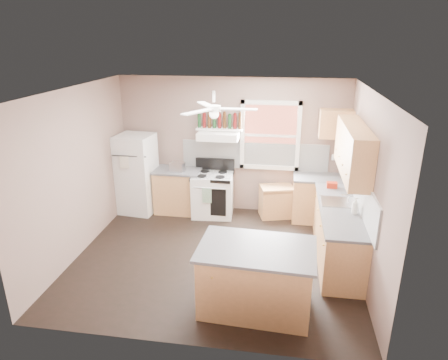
% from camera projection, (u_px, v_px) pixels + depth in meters
% --- Properties ---
extents(floor, '(4.50, 4.50, 0.00)m').
position_uv_depth(floor, '(215.00, 257.00, 6.57)').
color(floor, black).
rests_on(floor, ground).
extents(ceiling, '(4.50, 4.50, 0.00)m').
position_uv_depth(ceiling, '(214.00, 91.00, 5.64)').
color(ceiling, white).
rests_on(ceiling, ground).
extents(wall_back, '(4.50, 0.05, 2.70)m').
position_uv_depth(wall_back, '(232.00, 146.00, 7.98)').
color(wall_back, '#7A6157').
rests_on(wall_back, ground).
extents(wall_right, '(0.05, 4.00, 2.70)m').
position_uv_depth(wall_right, '(369.00, 188.00, 5.78)').
color(wall_right, '#7A6157').
rests_on(wall_right, ground).
extents(wall_left, '(0.05, 4.00, 2.70)m').
position_uv_depth(wall_left, '(76.00, 173.00, 6.43)').
color(wall_left, '#7A6157').
rests_on(wall_left, ground).
extents(backsplash_back, '(2.90, 0.03, 0.55)m').
position_uv_depth(backsplash_back, '(254.00, 156.00, 7.94)').
color(backsplash_back, white).
rests_on(backsplash_back, wall_back).
extents(backsplash_right, '(0.03, 2.60, 0.55)m').
position_uv_depth(backsplash_right, '(361.00, 192.00, 6.12)').
color(backsplash_right, white).
rests_on(backsplash_right, wall_right).
extents(window_view, '(1.00, 0.02, 1.20)m').
position_uv_depth(window_view, '(270.00, 135.00, 7.75)').
color(window_view, brown).
rests_on(window_view, wall_back).
extents(window_frame, '(1.16, 0.07, 1.36)m').
position_uv_depth(window_frame, '(270.00, 136.00, 7.73)').
color(window_frame, white).
rests_on(window_frame, wall_back).
extents(refrigerator, '(0.75, 0.73, 1.61)m').
position_uv_depth(refrigerator, '(137.00, 174.00, 8.03)').
color(refrigerator, white).
rests_on(refrigerator, floor).
extents(base_cabinet_left, '(0.90, 0.60, 0.86)m').
position_uv_depth(base_cabinet_left, '(178.00, 191.00, 8.15)').
color(base_cabinet_left, '#B5804B').
rests_on(base_cabinet_left, floor).
extents(counter_left, '(0.92, 0.62, 0.04)m').
position_uv_depth(counter_left, '(178.00, 171.00, 8.00)').
color(counter_left, '#4E4E51').
rests_on(counter_left, base_cabinet_left).
extents(toaster, '(0.30, 0.21, 0.18)m').
position_uv_depth(toaster, '(177.00, 167.00, 7.86)').
color(toaster, silver).
rests_on(toaster, counter_left).
extents(stove, '(0.83, 0.69, 0.86)m').
position_uv_depth(stove, '(213.00, 195.00, 7.98)').
color(stove, white).
rests_on(stove, floor).
extents(range_hood, '(0.78, 0.50, 0.14)m').
position_uv_depth(range_hood, '(219.00, 135.00, 7.67)').
color(range_hood, white).
rests_on(range_hood, wall_back).
extents(bottle_shelf, '(0.90, 0.26, 0.03)m').
position_uv_depth(bottle_shelf, '(220.00, 129.00, 7.75)').
color(bottle_shelf, white).
rests_on(bottle_shelf, range_hood).
extents(cart, '(0.72, 0.58, 0.63)m').
position_uv_depth(cart, '(276.00, 201.00, 7.95)').
color(cart, '#B5804B').
rests_on(cart, floor).
extents(base_cabinet_corner, '(1.00, 0.60, 0.86)m').
position_uv_depth(base_cabinet_corner, '(319.00, 200.00, 7.75)').
color(base_cabinet_corner, '#B5804B').
rests_on(base_cabinet_corner, floor).
extents(base_cabinet_right, '(0.60, 2.20, 0.86)m').
position_uv_depth(base_cabinet_right, '(337.00, 234.00, 6.42)').
color(base_cabinet_right, '#B5804B').
rests_on(base_cabinet_right, floor).
extents(counter_corner, '(1.02, 0.62, 0.04)m').
position_uv_depth(counter_corner, '(321.00, 178.00, 7.59)').
color(counter_corner, '#4E4E51').
rests_on(counter_corner, base_cabinet_corner).
extents(counter_right, '(0.62, 2.22, 0.04)m').
position_uv_depth(counter_right, '(340.00, 208.00, 6.27)').
color(counter_right, '#4E4E51').
rests_on(counter_right, base_cabinet_right).
extents(sink, '(0.55, 0.45, 0.03)m').
position_uv_depth(sink, '(338.00, 202.00, 6.45)').
color(sink, silver).
rests_on(sink, counter_right).
extents(faucet, '(0.03, 0.03, 0.14)m').
position_uv_depth(faucet, '(349.00, 199.00, 6.40)').
color(faucet, silver).
rests_on(faucet, sink).
extents(upper_cabinet_right, '(0.33, 1.80, 0.76)m').
position_uv_depth(upper_cabinet_right, '(353.00, 150.00, 6.12)').
color(upper_cabinet_right, '#B5804B').
rests_on(upper_cabinet_right, wall_right).
extents(upper_cabinet_corner, '(0.60, 0.33, 0.52)m').
position_uv_depth(upper_cabinet_corner, '(336.00, 124.00, 7.33)').
color(upper_cabinet_corner, '#B5804B').
rests_on(upper_cabinet_corner, wall_back).
extents(paper_towel, '(0.26, 0.12, 0.12)m').
position_uv_depth(paper_towel, '(339.00, 158.00, 7.57)').
color(paper_towel, white).
rests_on(paper_towel, wall_back).
extents(island, '(1.45, 0.97, 0.86)m').
position_uv_depth(island, '(256.00, 279.00, 5.23)').
color(island, '#B5804B').
rests_on(island, floor).
extents(island_top, '(1.54, 1.05, 0.04)m').
position_uv_depth(island_top, '(257.00, 249.00, 5.08)').
color(island_top, '#4E4E51').
rests_on(island_top, island).
extents(ceiling_fan_hub, '(0.20, 0.20, 0.08)m').
position_uv_depth(ceiling_fan_hub, '(214.00, 108.00, 5.73)').
color(ceiling_fan_hub, white).
rests_on(ceiling_fan_hub, ceiling).
extents(soap_bottle, '(0.12, 0.12, 0.26)m').
position_uv_depth(soap_bottle, '(355.00, 206.00, 5.99)').
color(soap_bottle, silver).
rests_on(soap_bottle, counter_right).
extents(red_caddy, '(0.18, 0.12, 0.10)m').
position_uv_depth(red_caddy, '(332.00, 185.00, 7.03)').
color(red_caddy, '#A3220E').
rests_on(red_caddy, counter_right).
extents(wine_bottles, '(0.86, 0.06, 0.31)m').
position_uv_depth(wine_bottles, '(220.00, 121.00, 7.69)').
color(wine_bottles, '#143819').
rests_on(wine_bottles, bottle_shelf).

